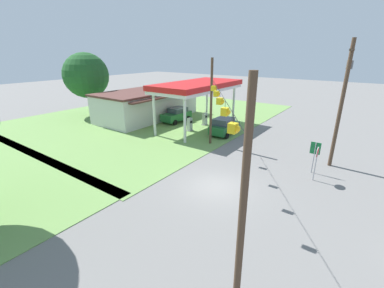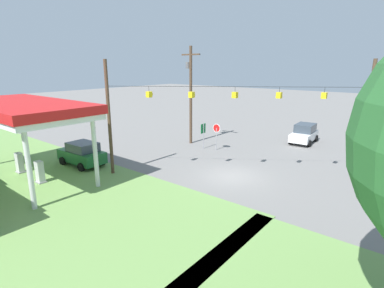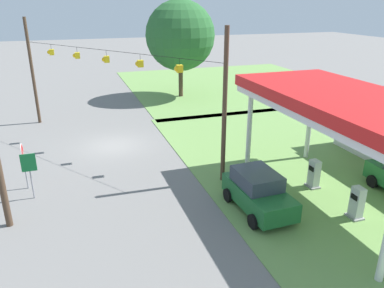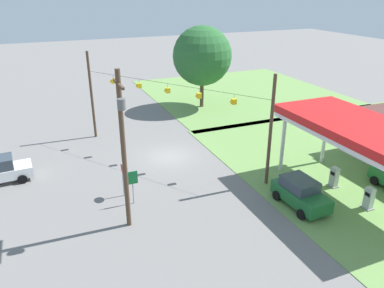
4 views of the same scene
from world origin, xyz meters
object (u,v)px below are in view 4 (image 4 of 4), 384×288
object	(u,v)px
stop_sign_roadside	(122,172)
car_at_pumps_front	(300,193)
fuel_pump_near	(334,178)
gas_station_canopy	(361,131)
fuel_pump_far	(369,199)
tree_west_verge	(202,56)
route_sign	(132,181)
utility_pole_main	(123,144)

from	to	relation	value
stop_sign_roadside	car_at_pumps_front	bearing A→B (deg)	-118.98
fuel_pump_near	car_at_pumps_front	size ratio (longest dim) A/B	0.37
gas_station_canopy	fuel_pump_far	world-z (taller)	gas_station_canopy
gas_station_canopy	car_at_pumps_front	world-z (taller)	gas_station_canopy
fuel_pump_near	tree_west_verge	xyz separation A→B (m)	(-21.58, -0.74, 5.33)
fuel_pump_near	route_sign	world-z (taller)	route_sign
gas_station_canopy	utility_pole_main	bearing A→B (deg)	-100.27
gas_station_canopy	route_sign	xyz separation A→B (m)	(-4.97, -13.90, -3.17)
stop_sign_roadside	tree_west_verge	distance (m)	22.08
route_sign	fuel_pump_near	bearing A→B (deg)	76.33
gas_station_canopy	fuel_pump_near	size ratio (longest dim) A/B	7.64
fuel_pump_far	route_sign	distance (m)	15.40
stop_sign_roadside	route_sign	distance (m)	1.32
car_at_pumps_front	stop_sign_roadside	bearing A→B (deg)	-121.05
stop_sign_roadside	utility_pole_main	size ratio (longest dim) A/B	0.26
route_sign	tree_west_verge	xyz separation A→B (m)	(-18.20, 13.15, 4.35)
fuel_pump_far	car_at_pumps_front	distance (m)	4.38
car_at_pumps_front	tree_west_verge	world-z (taller)	tree_west_verge
gas_station_canopy	utility_pole_main	xyz separation A→B (m)	(-2.68, -14.78, 0.46)
fuel_pump_near	fuel_pump_far	bearing A→B (deg)	0.00
gas_station_canopy	fuel_pump_near	xyz separation A→B (m)	(-1.58, -0.00, -4.15)
fuel_pump_far	route_sign	size ratio (longest dim) A/B	0.64
fuel_pump_near	tree_west_verge	size ratio (longest dim) A/B	0.16
gas_station_canopy	utility_pole_main	distance (m)	15.03
car_at_pumps_front	tree_west_verge	size ratio (longest dim) A/B	0.43
utility_pole_main	fuel_pump_near	bearing A→B (deg)	85.76
stop_sign_roadside	route_sign	xyz separation A→B (m)	(1.27, 0.36, -0.10)
stop_sign_roadside	tree_west_verge	bearing A→B (deg)	-38.59
fuel_pump_far	fuel_pump_near	bearing A→B (deg)	180.00
gas_station_canopy	stop_sign_roadside	world-z (taller)	gas_station_canopy
route_sign	utility_pole_main	distance (m)	4.38
gas_station_canopy	stop_sign_roadside	xyz separation A→B (m)	(-6.23, -14.26, -3.06)
fuel_pump_far	gas_station_canopy	bearing A→B (deg)	179.94
fuel_pump_near	utility_pole_main	bearing A→B (deg)	-94.24
fuel_pump_near	car_at_pumps_front	distance (m)	4.03
car_at_pumps_front	stop_sign_roadside	size ratio (longest dim) A/B	1.65
gas_station_canopy	fuel_pump_far	distance (m)	4.44
fuel_pump_far	route_sign	xyz separation A→B (m)	(-6.55, -13.90, 0.98)
fuel_pump_far	tree_west_verge	bearing A→B (deg)	-178.28
gas_station_canopy	route_sign	world-z (taller)	gas_station_canopy
fuel_pump_far	utility_pole_main	world-z (taller)	utility_pole_main
fuel_pump_near	utility_pole_main	size ratio (longest dim) A/B	0.16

